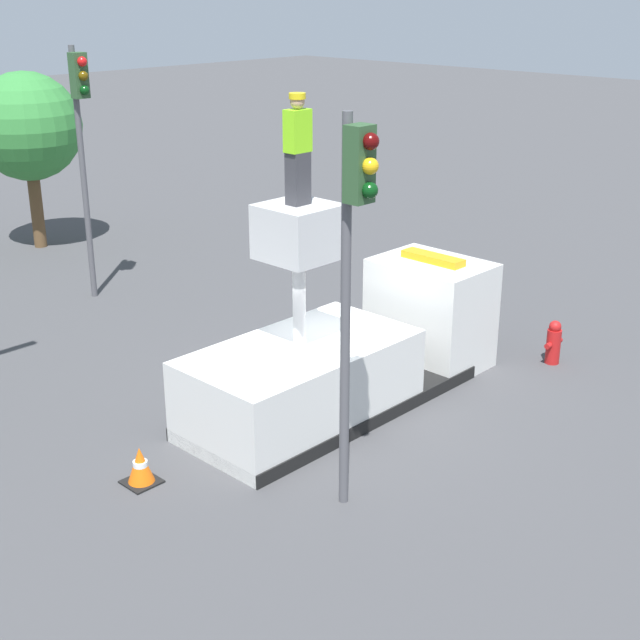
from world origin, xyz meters
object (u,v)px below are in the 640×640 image
(traffic_light_across, at_px, (82,125))
(tree_right_bg, at_px, (27,127))
(traffic_light_pole, at_px, (354,241))
(worker, at_px, (298,149))
(fire_hydrant, at_px, (554,343))
(traffic_cone_rear, at_px, (140,466))
(bucket_truck, at_px, (348,356))

(traffic_light_across, height_order, tree_right_bg, traffic_light_across)
(tree_right_bg, bearing_deg, traffic_light_pole, -104.18)
(worker, relative_size, traffic_light_across, 0.29)
(fire_hydrant, relative_size, traffic_cone_rear, 1.49)
(tree_right_bg, bearing_deg, bucket_truck, -95.99)
(bucket_truck, distance_m, fire_hydrant, 4.57)
(bucket_truck, bearing_deg, traffic_light_pole, -137.12)
(bucket_truck, distance_m, traffic_light_pole, 4.73)
(fire_hydrant, bearing_deg, traffic_light_pole, -175.27)
(worker, bearing_deg, tree_right_bg, 78.85)
(traffic_light_pole, distance_m, fire_hydrant, 7.66)
(traffic_light_pole, distance_m, traffic_light_across, 11.03)
(worker, distance_m, fire_hydrant, 7.16)
(worker, height_order, traffic_cone_rear, worker)
(traffic_light_pole, height_order, fire_hydrant, traffic_light_pole)
(traffic_light_across, xyz_separation_m, traffic_cone_rear, (-4.40, -7.98, -3.89))
(traffic_light_pole, bearing_deg, worker, 60.60)
(bucket_truck, distance_m, worker, 4.09)
(worker, bearing_deg, bucket_truck, 0.00)
(traffic_light_pole, xyz_separation_m, tree_right_bg, (3.99, 15.80, -0.57))
(bucket_truck, height_order, worker, worker)
(worker, distance_m, tree_right_bg, 13.72)
(worker, relative_size, traffic_light_pole, 0.31)
(worker, xyz_separation_m, tree_right_bg, (2.64, 13.40, -1.32))
(bucket_truck, bearing_deg, fire_hydrant, -23.94)
(bucket_truck, height_order, traffic_light_across, traffic_light_across)
(bucket_truck, height_order, traffic_cone_rear, bucket_truck)
(traffic_light_across, distance_m, traffic_cone_rear, 9.91)
(traffic_light_across, relative_size, fire_hydrant, 6.52)
(worker, xyz_separation_m, fire_hydrant, (5.39, -1.84, -4.34))
(traffic_light_pole, bearing_deg, fire_hydrant, 4.73)
(tree_right_bg, bearing_deg, traffic_cone_rear, -113.84)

